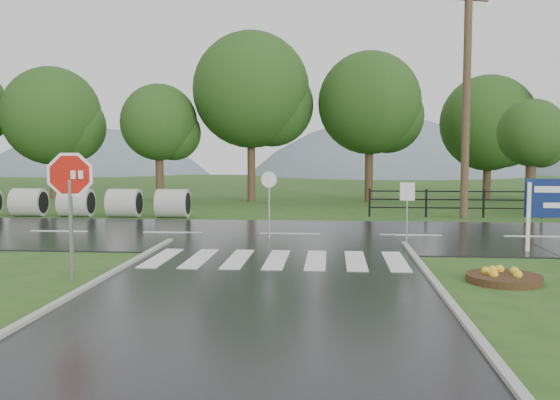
{
  "coord_description": "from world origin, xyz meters",
  "views": [
    {
      "loc": [
        1.38,
        -10.66,
        2.85
      ],
      "look_at": [
        -0.0,
        6.0,
        1.5
      ],
      "focal_mm": 40.0,
      "sensor_mm": 36.0,
      "label": 1
    }
  ],
  "objects": [
    {
      "name": "stop_sign",
      "position": [
        -4.24,
        2.33,
        2.05
      ],
      "size": [
        1.28,
        0.37,
        2.98
      ],
      "color": "#939399",
      "rests_on": "ground"
    },
    {
      "name": "flower_bed",
      "position": [
        5.1,
        2.95,
        0.12
      ],
      "size": [
        1.59,
        1.59,
        0.32
      ],
      "color": "#332111",
      "rests_on": "ground"
    },
    {
      "name": "crosswalk",
      "position": [
        0.0,
        5.0,
        0.06
      ],
      "size": [
        6.5,
        2.8,
        0.02
      ],
      "color": "silver",
      "rests_on": "ground"
    },
    {
      "name": "hills",
      "position": [
        3.49,
        65.0,
        -15.54
      ],
      "size": [
        102.0,
        48.0,
        48.0
      ],
      "color": "slate",
      "rests_on": "ground"
    },
    {
      "name": "culvert_pipes",
      "position": [
        -10.53,
        15.0,
        0.6
      ],
      "size": [
        11.8,
        1.2,
        1.2
      ],
      "color": "#9E9B93",
      "rests_on": "ground"
    },
    {
      "name": "main_road",
      "position": [
        0.0,
        10.0,
        0.0
      ],
      "size": [
        90.0,
        8.0,
        0.04
      ],
      "primitive_type": "cube",
      "color": "black",
      "rests_on": "ground"
    },
    {
      "name": "reg_sign_round",
      "position": [
        -0.58,
        8.82,
        1.38
      ],
      "size": [
        0.5,
        0.1,
        2.17
      ],
      "color": "#939399",
      "rests_on": "ground"
    },
    {
      "name": "fence_west",
      "position": [
        7.75,
        16.0,
        0.72
      ],
      "size": [
        9.58,
        0.08,
        1.2
      ],
      "color": "black",
      "rests_on": "ground"
    },
    {
      "name": "ground",
      "position": [
        0.0,
        0.0,
        0.0
      ],
      "size": [
        120.0,
        120.0,
        0.0
      ],
      "primitive_type": "plane",
      "color": "#284E1A",
      "rests_on": "ground"
    },
    {
      "name": "entrance_tree_left",
      "position": [
        10.09,
        17.5,
        3.55
      ],
      "size": [
        2.96,
        2.96,
        5.07
      ],
      "color": "#3D2B1C",
      "rests_on": "ground"
    },
    {
      "name": "reg_sign_small",
      "position": [
        3.56,
        7.43,
        1.37
      ],
      "size": [
        0.41,
        0.14,
        1.91
      ],
      "color": "#939399",
      "rests_on": "ground"
    },
    {
      "name": "treeline",
      "position": [
        1.0,
        24.0,
        0.0
      ],
      "size": [
        83.2,
        5.2,
        10.0
      ],
      "color": "#1C3F13",
      "rests_on": "ground"
    },
    {
      "name": "utility_pole_east",
      "position": [
        6.84,
        15.5,
        4.9
      ],
      "size": [
        1.67,
        0.62,
        9.64
      ],
      "color": "#473523",
      "rests_on": "ground"
    }
  ]
}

